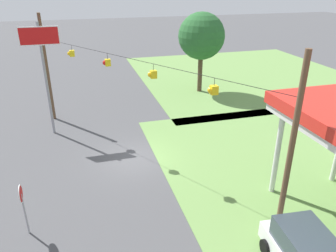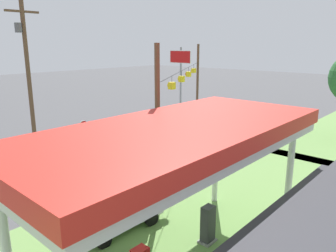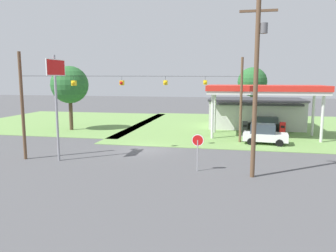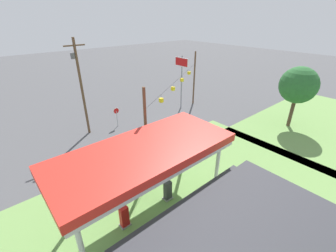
{
  "view_description": "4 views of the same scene",
  "coord_description": "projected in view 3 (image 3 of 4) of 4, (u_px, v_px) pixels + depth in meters",
  "views": [
    {
      "loc": [
        17.79,
        -2.77,
        10.35
      ],
      "look_at": [
        2.21,
        1.62,
        3.03
      ],
      "focal_mm": 35.0,
      "sensor_mm": 36.0,
      "label": 1
    },
    {
      "loc": [
        18.81,
        15.27,
        8.04
      ],
      "look_at": [
        2.37,
        0.43,
        2.55
      ],
      "focal_mm": 35.0,
      "sensor_mm": 36.0,
      "label": 2
    },
    {
      "loc": [
        7.52,
        -26.97,
        6.2
      ],
      "look_at": [
        1.98,
        0.38,
        2.1
      ],
      "focal_mm": 35.0,
      "sensor_mm": 36.0,
      "label": 3
    },
    {
      "loc": [
        17.3,
        18.39,
        12.91
      ],
      "look_at": [
        2.48,
        1.16,
        1.64
      ],
      "focal_mm": 24.0,
      "sensor_mm": 36.0,
      "label": 4
    }
  ],
  "objects": [
    {
      "name": "ground_plane",
      "position": [
        145.0,
        150.0,
        28.53
      ],
      "size": [
        160.0,
        160.0,
        0.0
      ],
      "primitive_type": "plane",
      "color": "#4C4C4F"
    },
    {
      "name": "grass_verge_station_corner",
      "position": [
        275.0,
        128.0,
        40.96
      ],
      "size": [
        36.0,
        28.0,
        0.04
      ],
      "primitive_type": "cube",
      "color": "#6B934C",
      "rests_on": "ground"
    },
    {
      "name": "grass_verge_opposite_corner",
      "position": [
        67.0,
        121.0,
        47.18
      ],
      "size": [
        24.0,
        24.0,
        0.04
      ],
      "primitive_type": "cube",
      "color": "#6B934C",
      "rests_on": "ground"
    },
    {
      "name": "gas_station_canopy",
      "position": [
        265.0,
        90.0,
        33.84
      ],
      "size": [
        11.88,
        5.23,
        5.45
      ],
      "color": "silver",
      "rests_on": "ground"
    },
    {
      "name": "gas_station_store",
      "position": [
        255.0,
        113.0,
        41.16
      ],
      "size": [
        11.45,
        7.27,
        3.65
      ],
      "color": "silver",
      "rests_on": "ground"
    },
    {
      "name": "fuel_pump_near",
      "position": [
        245.0,
        129.0,
        34.82
      ],
      "size": [
        0.71,
        0.56,
        1.65
      ],
      "color": "gray",
      "rests_on": "ground"
    },
    {
      "name": "fuel_pump_far",
      "position": [
        282.0,
        130.0,
        34.06
      ],
      "size": [
        0.71,
        0.56,
        1.65
      ],
      "color": "gray",
      "rests_on": "ground"
    },
    {
      "name": "car_at_pumps_front",
      "position": [
        264.0,
        134.0,
        30.84
      ],
      "size": [
        4.2,
        2.38,
        1.91
      ],
      "rotation": [
        0.0,
        0.0,
        -0.09
      ],
      "color": "white",
      "rests_on": "ground"
    },
    {
      "name": "car_at_pumps_rear",
      "position": [
        265.0,
        124.0,
        37.95
      ],
      "size": [
        4.24,
        2.19,
        1.81
      ],
      "rotation": [
        0.0,
        0.0,
        3.16
      ],
      "color": "black",
      "rests_on": "ground"
    },
    {
      "name": "stop_sign_roadside",
      "position": [
        198.0,
        144.0,
        21.76
      ],
      "size": [
        0.8,
        0.08,
        2.5
      ],
      "rotation": [
        0.0,
        0.0,
        3.14
      ],
      "color": "#99999E",
      "rests_on": "ground"
    },
    {
      "name": "stop_sign_overhead",
      "position": [
        56.0,
        85.0,
        23.97
      ],
      "size": [
        0.22,
        2.53,
        7.85
      ],
      "color": "gray",
      "rests_on": "ground"
    },
    {
      "name": "utility_pole_main",
      "position": [
        256.0,
        80.0,
        19.82
      ],
      "size": [
        2.2,
        0.44,
        10.91
      ],
      "color": "brown",
      "rests_on": "ground"
    },
    {
      "name": "signal_span_gantry",
      "position": [
        144.0,
        99.0,
        27.87
      ],
      "size": [
        16.57,
        10.24,
        8.14
      ],
      "color": "brown",
      "rests_on": "ground"
    },
    {
      "name": "tree_behind_station",
      "position": [
        252.0,
        82.0,
        46.46
      ],
      "size": [
        4.12,
        4.12,
        7.71
      ],
      "color": "#4C3828",
      "rests_on": "ground"
    },
    {
      "name": "tree_west_verge",
      "position": [
        70.0,
        85.0,
        38.5
      ],
      "size": [
        4.38,
        4.38,
        7.61
      ],
      "color": "#4C3828",
      "rests_on": "ground"
    }
  ]
}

